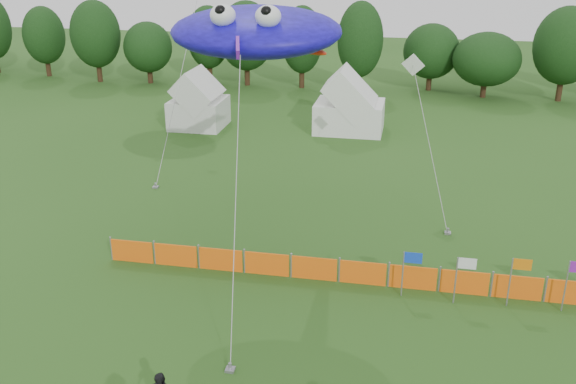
% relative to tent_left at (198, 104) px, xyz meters
% --- Properties ---
extents(treeline, '(104.57, 8.78, 8.36)m').
position_rel_tent_left_xyz_m(treeline, '(13.22, 14.31, 2.45)').
color(treeline, '#382314').
rests_on(treeline, ground).
extents(tent_left, '(3.88, 3.88, 3.43)m').
position_rel_tent_left_xyz_m(tent_left, '(0.00, 0.00, 0.00)').
color(tent_left, silver).
rests_on(tent_left, ground).
extents(tent_right, '(4.96, 3.97, 3.50)m').
position_rel_tent_left_xyz_m(tent_right, '(11.10, 1.00, 0.04)').
color(tent_right, white).
rests_on(tent_right, ground).
extents(barrier_fence, '(19.90, 0.06, 1.00)m').
position_rel_tent_left_xyz_m(barrier_fence, '(13.03, -21.17, -1.23)').
color(barrier_fence, '#FC600E').
rests_on(barrier_fence, ground).
extents(flag_row, '(10.73, 0.46, 2.12)m').
position_rel_tent_left_xyz_m(flag_row, '(20.78, -21.73, -0.37)').
color(flag_row, gray).
rests_on(flag_row, ground).
extents(stingray_kite, '(6.80, 16.54, 11.05)m').
position_rel_tent_left_xyz_m(stingray_kite, '(9.51, -19.66, 8.10)').
color(stingray_kite, '#1F10E4').
rests_on(stingray_kite, ground).
extents(small_kite_white, '(2.96, 5.55, 7.65)m').
position_rel_tent_left_xyz_m(small_kite_white, '(16.02, -11.82, 3.40)').
color(small_kite_white, white).
rests_on(small_kite_white, ground).
extents(small_kite_dark, '(1.08, 11.38, 10.64)m').
position_rel_tent_left_xyz_m(small_kite_dark, '(1.32, -6.18, 4.19)').
color(small_kite_dark, black).
rests_on(small_kite_dark, ground).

